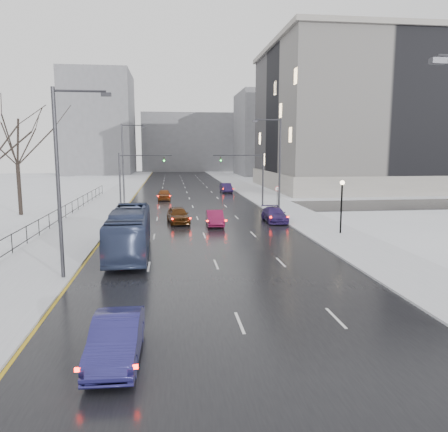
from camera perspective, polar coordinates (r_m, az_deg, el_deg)
name	(u,v)px	position (r m, az deg, el deg)	size (l,w,h in m)	color
road	(189,197)	(63.80, -4.63, 2.49)	(16.00, 150.00, 0.04)	black
cross_road	(193,208)	(51.90, -4.06, 1.07)	(130.00, 10.00, 0.04)	black
sidewalk_left	(115,198)	(64.22, -14.04, 2.35)	(5.00, 150.00, 0.16)	silver
sidewalk_right	(259,196)	(65.09, 4.66, 2.66)	(5.00, 150.00, 0.16)	silver
park_strip	(46,199)	(66.06, -22.25, 2.12)	(14.00, 150.00, 0.12)	white
tree_park_e	(21,216)	(50.34, -24.96, 0.01)	(9.45, 9.45, 13.50)	black
iron_fence	(31,231)	(35.45, -23.91, -1.77)	(0.06, 70.00, 1.30)	black
streetlight_r_mid	(278,162)	(44.72, 7.01, 7.00)	(2.95, 0.25, 10.00)	#2D2D33
streetlight_l_near	(62,174)	(24.05, -20.37, 5.12)	(2.95, 0.25, 10.00)	#2D2D33
streetlight_l_far	(125,160)	(55.66, -12.83, 7.17)	(2.95, 0.25, 10.00)	#2D2D33
lamppost_r_mid	(342,199)	(36.28, 15.12, 2.15)	(0.36, 0.36, 4.28)	black
mast_signal_right	(254,173)	(52.41, 3.96, 5.63)	(6.10, 0.33, 6.50)	#2D2D33
mast_signal_left	(129,174)	(51.66, -12.28, 5.41)	(6.10, 0.33, 6.50)	#2D2D33
no_uturn_sign	(277,191)	(49.05, 6.98, 3.27)	(0.60, 0.06, 2.70)	#2D2D33
civic_building	(381,125)	(84.37, 19.86, 11.13)	(41.00, 31.00, 24.80)	gray
bldg_far_right	(282,134)	(122.35, 7.59, 10.55)	(24.00, 20.00, 22.00)	slate
bldg_far_left	(100,124)	(130.02, -15.92, 11.51)	(18.00, 22.00, 28.00)	slate
bldg_far_center	(190,143)	(143.55, -4.45, 9.52)	(30.00, 18.00, 18.00)	slate
sedan_left_near	(116,339)	(15.25, -13.88, -15.28)	(1.53, 4.39, 1.45)	navy
bus	(129,232)	(29.54, -12.26, -2.00)	(2.47, 10.57, 2.94)	navy
sedan_center_near	(178,215)	(41.11, -6.03, 0.15)	(1.83, 4.54, 1.55)	#41220B
sedan_right_near	(215,218)	(39.58, -1.21, -0.26)	(1.46, 4.20, 1.38)	maroon
sedan_right_far	(275,215)	(41.94, 6.62, 0.19)	(1.93, 4.74, 1.38)	navy
sedan_center_far	(164,195)	(60.34, -7.83, 2.80)	(1.72, 4.28, 1.46)	brown
sedan_right_distant	(226,188)	(70.45, 0.28, 3.71)	(1.54, 4.41, 1.45)	#1F133B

